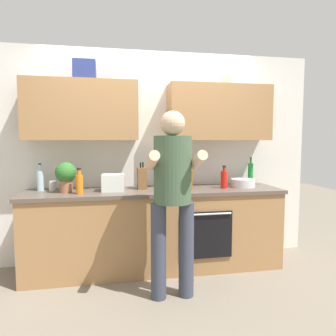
% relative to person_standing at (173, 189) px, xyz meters
% --- Properties ---
extents(ground_plane, '(12.00, 12.00, 0.00)m').
position_rel_person_standing_xyz_m(ground_plane, '(-0.06, 0.68, -1.01)').
color(ground_plane, '#756B5B').
extents(back_wall_unit, '(4.00, 0.38, 2.50)m').
position_rel_person_standing_xyz_m(back_wall_unit, '(-0.06, 0.95, 0.49)').
color(back_wall_unit, silver).
rests_on(back_wall_unit, ground).
extents(counter, '(2.84, 0.67, 0.90)m').
position_rel_person_standing_xyz_m(counter, '(-0.05, 0.68, -0.56)').
color(counter, '#A37547').
rests_on(counter, ground).
extents(person_standing, '(0.49, 0.45, 1.71)m').
position_rel_person_standing_xyz_m(person_standing, '(0.00, 0.00, 0.00)').
color(person_standing, '#383D4C').
rests_on(person_standing, ground).
extents(bottle_syrup, '(0.08, 0.08, 0.29)m').
position_rel_person_standing_xyz_m(bottle_syrup, '(0.31, 0.60, 0.01)').
color(bottle_syrup, '#8C4C14').
rests_on(bottle_syrup, counter).
extents(bottle_soda, '(0.06, 0.06, 0.34)m').
position_rel_person_standing_xyz_m(bottle_soda, '(1.17, 0.89, 0.03)').
color(bottle_soda, '#198C33').
rests_on(bottle_soda, counter).
extents(bottle_vinegar, '(0.07, 0.07, 0.24)m').
position_rel_person_standing_xyz_m(bottle_vinegar, '(0.37, 0.89, -0.01)').
color(bottle_vinegar, brown).
rests_on(bottle_vinegar, counter).
extents(bottle_juice, '(0.08, 0.08, 0.27)m').
position_rel_person_standing_xyz_m(bottle_juice, '(-0.86, 0.56, -0.00)').
color(bottle_juice, orange).
rests_on(bottle_juice, counter).
extents(bottle_oil, '(0.06, 0.06, 0.30)m').
position_rel_person_standing_xyz_m(bottle_oil, '(0.19, 0.69, 0.02)').
color(bottle_oil, olive).
rests_on(bottle_oil, counter).
extents(bottle_soy, '(0.05, 0.05, 0.30)m').
position_rel_person_standing_xyz_m(bottle_soy, '(0.10, 0.63, 0.02)').
color(bottle_soy, black).
rests_on(bottle_soy, counter).
extents(bottle_hotsauce, '(0.08, 0.08, 0.26)m').
position_rel_person_standing_xyz_m(bottle_hotsauce, '(0.73, 0.65, -0.00)').
color(bottle_hotsauce, red).
rests_on(bottle_hotsauce, counter).
extents(bottle_water, '(0.07, 0.07, 0.30)m').
position_rel_person_standing_xyz_m(bottle_water, '(-1.30, 0.84, 0.01)').
color(bottle_water, silver).
rests_on(bottle_water, counter).
extents(cup_coffee, '(0.07, 0.07, 0.10)m').
position_rel_person_standing_xyz_m(cup_coffee, '(-1.17, 0.84, -0.06)').
color(cup_coffee, white).
rests_on(cup_coffee, counter).
extents(mixing_bowl, '(0.29, 0.29, 0.09)m').
position_rel_person_standing_xyz_m(mixing_bowl, '(0.99, 0.70, -0.06)').
color(mixing_bowl, silver).
rests_on(mixing_bowl, counter).
extents(knife_block, '(0.10, 0.14, 0.30)m').
position_rel_person_standing_xyz_m(knife_block, '(-0.20, 0.77, 0.01)').
color(knife_block, brown).
rests_on(knife_block, counter).
extents(potted_herb, '(0.22, 0.22, 0.32)m').
position_rel_person_standing_xyz_m(potted_herb, '(-1.01, 0.68, 0.07)').
color(potted_herb, '#9E6647').
rests_on(potted_herb, counter).
extents(grocery_bag_produce, '(0.25, 0.20, 0.18)m').
position_rel_person_standing_xyz_m(grocery_bag_produce, '(-0.52, 0.67, -0.02)').
color(grocery_bag_produce, silver).
rests_on(grocery_bag_produce, counter).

